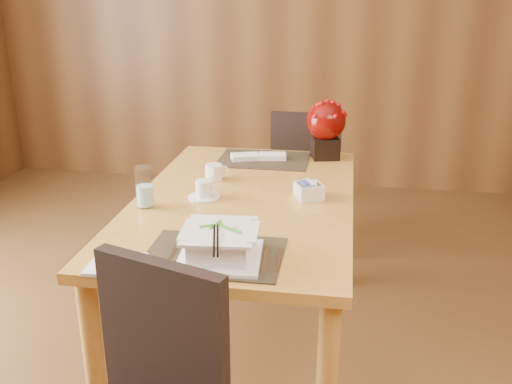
% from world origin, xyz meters
% --- Properties ---
extents(back_wall, '(5.00, 0.02, 2.80)m').
position_xyz_m(back_wall, '(0.00, 3.00, 1.40)').
color(back_wall, brown).
rests_on(back_wall, ground).
extents(dining_table, '(0.90, 1.50, 0.75)m').
position_xyz_m(dining_table, '(0.00, 0.60, 0.65)').
color(dining_table, gold).
rests_on(dining_table, ground).
extents(placemat_near, '(0.45, 0.33, 0.01)m').
position_xyz_m(placemat_near, '(0.00, 0.05, 0.75)').
color(placemat_near, black).
rests_on(placemat_near, dining_table).
extents(placemat_far, '(0.45, 0.33, 0.01)m').
position_xyz_m(placemat_far, '(0.00, 1.15, 0.75)').
color(placemat_far, black).
rests_on(placemat_far, dining_table).
extents(soup_setting, '(0.28, 0.28, 0.11)m').
position_xyz_m(soup_setting, '(0.03, 0.02, 0.80)').
color(soup_setting, white).
rests_on(soup_setting, dining_table).
extents(coffee_cup, '(0.13, 0.13, 0.08)m').
position_xyz_m(coffee_cup, '(-0.16, 0.57, 0.78)').
color(coffee_cup, white).
rests_on(coffee_cup, dining_table).
extents(water_glass, '(0.09, 0.09, 0.17)m').
position_xyz_m(water_glass, '(-0.37, 0.44, 0.83)').
color(water_glass, white).
rests_on(water_glass, dining_table).
extents(creamer_jug, '(0.12, 0.12, 0.07)m').
position_xyz_m(creamer_jug, '(-0.18, 0.81, 0.79)').
color(creamer_jug, white).
rests_on(creamer_jug, dining_table).
extents(sugar_caddy, '(0.14, 0.14, 0.06)m').
position_xyz_m(sugar_caddy, '(0.27, 0.64, 0.78)').
color(sugar_caddy, white).
rests_on(sugar_caddy, dining_table).
extents(berry_decor, '(0.20, 0.20, 0.29)m').
position_xyz_m(berry_decor, '(0.30, 1.24, 0.92)').
color(berry_decor, black).
rests_on(berry_decor, dining_table).
extents(napkins_far, '(0.29, 0.16, 0.02)m').
position_xyz_m(napkins_far, '(-0.02, 1.15, 0.77)').
color(napkins_far, white).
rests_on(napkins_far, dining_table).
extents(bread_plate, '(0.17, 0.17, 0.01)m').
position_xyz_m(bread_plate, '(-0.29, -0.07, 0.76)').
color(bread_plate, white).
rests_on(bread_plate, dining_table).
extents(far_chair, '(0.43, 0.43, 0.91)m').
position_xyz_m(far_chair, '(0.18, 1.70, 0.51)').
color(far_chair, black).
rests_on(far_chair, ground).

